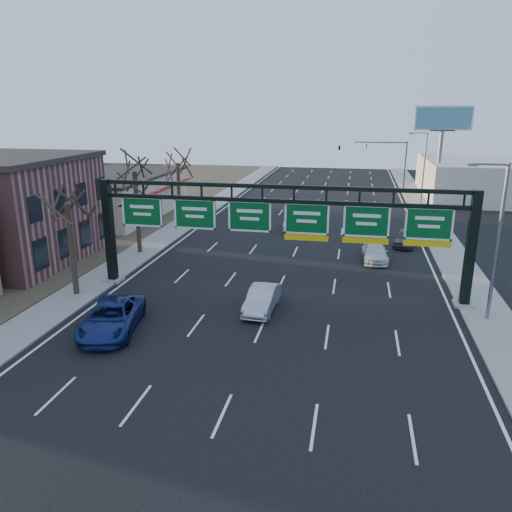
% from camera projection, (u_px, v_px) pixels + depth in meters
% --- Properties ---
extents(ground, '(160.00, 160.00, 0.00)m').
position_uv_depth(ground, '(253.00, 347.00, 25.56)').
color(ground, black).
rests_on(ground, ground).
extents(sidewalk_left, '(3.00, 120.00, 0.12)m').
position_uv_depth(sidewalk_left, '(162.00, 238.00, 46.73)').
color(sidewalk_left, gray).
rests_on(sidewalk_left, ground).
extents(sidewalk_right, '(3.00, 120.00, 0.12)m').
position_uv_depth(sidewalk_right, '(449.00, 253.00, 41.92)').
color(sidewalk_right, gray).
rests_on(sidewalk_right, ground).
extents(dirt_strip_left, '(21.00, 120.00, 0.06)m').
position_uv_depth(dirt_strip_left, '(45.00, 232.00, 49.03)').
color(dirt_strip_left, '#473D2B').
rests_on(dirt_strip_left, ground).
extents(lane_markings, '(21.60, 120.00, 0.01)m').
position_uv_depth(lane_markings, '(298.00, 245.00, 44.34)').
color(lane_markings, white).
rests_on(lane_markings, ground).
extents(sign_gantry, '(24.60, 1.20, 7.20)m').
position_uv_depth(sign_gantry, '(280.00, 225.00, 31.72)').
color(sign_gantry, black).
rests_on(sign_gantry, ground).
extents(brick_block, '(10.40, 12.40, 8.30)m').
position_uv_depth(brick_block, '(11.00, 210.00, 38.74)').
color(brick_block, '#88504A').
rests_on(brick_block, ground).
extents(cream_strip, '(10.90, 18.40, 4.70)m').
position_uv_depth(cream_strip, '(118.00, 194.00, 56.16)').
color(cream_strip, beige).
rests_on(cream_strip, ground).
extents(building_right_distant, '(12.00, 20.00, 5.00)m').
position_uv_depth(building_right_distant, '(470.00, 178.00, 68.06)').
color(building_right_distant, beige).
rests_on(building_right_distant, ground).
extents(tree_gantry, '(3.60, 3.60, 8.48)m').
position_uv_depth(tree_gantry, '(65.00, 187.00, 30.62)').
color(tree_gantry, '#32281B').
rests_on(tree_gantry, sidewalk_left).
extents(tree_mid, '(3.60, 3.60, 9.24)m').
position_uv_depth(tree_mid, '(134.00, 159.00, 39.80)').
color(tree_mid, '#32281B').
rests_on(tree_mid, sidewalk_left).
extents(tree_far, '(3.60, 3.60, 8.86)m').
position_uv_depth(tree_far, '(177.00, 153.00, 49.30)').
color(tree_far, '#32281B').
rests_on(tree_far, sidewalk_left).
extents(streetlight_near, '(2.15, 0.22, 9.00)m').
position_uv_depth(streetlight_near, '(496.00, 235.00, 27.39)').
color(streetlight_near, slate).
rests_on(streetlight_near, sidewalk_right).
extents(streetlight_far, '(2.15, 0.22, 9.00)m').
position_uv_depth(streetlight_far, '(423.00, 166.00, 59.34)').
color(streetlight_far, slate).
rests_on(streetlight_far, sidewalk_right).
extents(billboard_right, '(7.00, 0.50, 12.00)m').
position_uv_depth(billboard_right, '(442.00, 130.00, 62.40)').
color(billboard_right, slate).
rests_on(billboard_right, ground).
extents(traffic_signal_mast, '(10.16, 0.54, 7.00)m').
position_uv_depth(traffic_signal_mast, '(364.00, 151.00, 74.58)').
color(traffic_signal_mast, black).
rests_on(traffic_signal_mast, ground).
extents(car_blue_suv, '(3.76, 6.24, 1.62)m').
position_uv_depth(car_blue_suv, '(112.00, 317.00, 27.20)').
color(car_blue_suv, navy).
rests_on(car_blue_suv, ground).
extents(car_silver_sedan, '(1.70, 4.44, 1.45)m').
position_uv_depth(car_silver_sedan, '(262.00, 299.00, 29.99)').
color(car_silver_sedan, '#A7A8AC').
rests_on(car_silver_sedan, ground).
extents(car_white_wagon, '(2.11, 4.71, 1.34)m').
position_uv_depth(car_white_wagon, '(375.00, 252.00, 39.89)').
color(car_white_wagon, silver).
rests_on(car_white_wagon, ground).
extents(car_grey_far, '(2.51, 4.44, 1.42)m').
position_uv_depth(car_grey_far, '(405.00, 238.00, 44.09)').
color(car_grey_far, '#45474B').
rests_on(car_grey_far, ground).
extents(car_silver_distant, '(1.74, 4.67, 1.52)m').
position_uv_depth(car_silver_distant, '(293.00, 222.00, 50.01)').
color(car_silver_distant, '#B5B5BA').
rests_on(car_silver_distant, ground).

